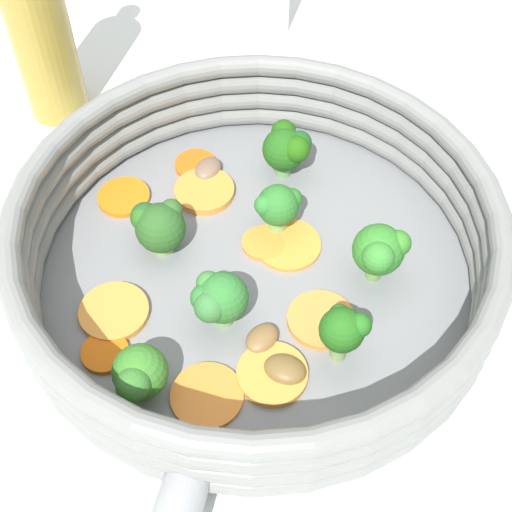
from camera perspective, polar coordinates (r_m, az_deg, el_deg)
name	(u,v)px	position (r m, az deg, el deg)	size (l,w,h in m)	color
ground_plane	(256,283)	(0.51, 0.00, -2.21)	(4.00, 4.00, 0.00)	white
skillet	(256,276)	(0.50, 0.00, -1.65)	(0.31, 0.31, 0.02)	gray
skillet_rim_wall	(256,240)	(0.47, 0.00, 1.29)	(0.32, 0.32, 0.06)	gray
skillet_rivet_left	(137,446)	(0.43, -9.49, -14.77)	(0.01, 0.01, 0.01)	gray
skillet_rivet_right	(257,475)	(0.42, 0.06, -17.08)	(0.01, 0.01, 0.01)	gray
carrot_slice_0	(204,191)	(0.54, -4.14, 5.21)	(0.05, 0.05, 0.01)	orange
carrot_slice_1	(321,320)	(0.47, 5.22, -5.09)	(0.04, 0.04, 0.00)	orange
carrot_slice_2	(272,374)	(0.45, 1.31, -9.41)	(0.04, 0.04, 0.01)	#EB953C
carrot_slice_3	(196,165)	(0.56, -4.85, 7.28)	(0.03, 0.03, 0.00)	orange
carrot_slice_4	(263,243)	(0.51, 0.56, 1.02)	(0.03, 0.03, 0.00)	orange
carrot_slice_5	(207,395)	(0.44, -3.94, -11.07)	(0.05, 0.05, 0.00)	orange
carrot_slice_6	(116,317)	(0.48, -11.17, -4.78)	(0.05, 0.05, 0.01)	#F1953C
carrot_slice_7	(105,353)	(0.47, -11.99, -7.56)	(0.03, 0.03, 0.00)	orange
carrot_slice_8	(124,197)	(0.55, -10.53, 4.66)	(0.04, 0.04, 0.00)	orange
carrot_slice_9	(288,245)	(0.51, 2.58, 0.91)	(0.05, 0.05, 0.00)	orange
broccoli_floret_0	(218,299)	(0.45, -3.05, -3.43)	(0.04, 0.04, 0.04)	#7EAA61
broccoli_floret_1	(278,206)	(0.50, 1.78, 4.02)	(0.03, 0.04, 0.04)	#7DB668
broccoli_floret_2	(380,251)	(0.47, 9.89, 0.40)	(0.04, 0.04, 0.05)	#739F51
broccoli_floret_3	(343,330)	(0.44, 7.01, -5.86)	(0.03, 0.03, 0.04)	#85A462
broccoli_floret_4	(287,147)	(0.54, 2.52, 8.69)	(0.04, 0.04, 0.04)	#6DA05D
broccoli_floret_5	(158,225)	(0.50, -7.87, 2.46)	(0.04, 0.04, 0.04)	#8BAA64
broccoli_floret_6	(138,376)	(0.43, -9.39, -9.46)	(0.04, 0.03, 0.04)	#7BA14F
mushroom_piece_0	(202,170)	(0.55, -4.31, 6.86)	(0.03, 0.02, 0.01)	#7D604C
mushroom_piece_1	(262,338)	(0.46, 0.48, -6.60)	(0.02, 0.02, 0.01)	olive
mushroom_piece_2	(285,369)	(0.45, 2.35, -9.05)	(0.03, 0.02, 0.01)	brown
oil_bottle	(39,27)	(0.61, -16.96, 17.09)	(0.05, 0.05, 0.20)	olive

